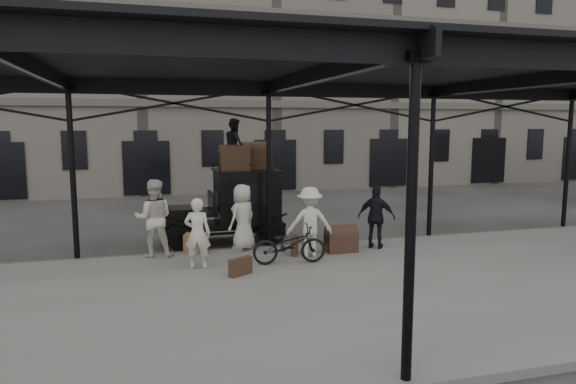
% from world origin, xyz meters
% --- Properties ---
extents(ground, '(120.00, 120.00, 0.00)m').
position_xyz_m(ground, '(0.00, 0.00, 0.00)').
color(ground, '#383533').
rests_on(ground, ground).
extents(platform, '(28.00, 8.00, 0.15)m').
position_xyz_m(platform, '(0.00, -2.00, 0.07)').
color(platform, slate).
rests_on(platform, ground).
extents(canopy, '(22.50, 9.00, 4.74)m').
position_xyz_m(canopy, '(0.00, -1.72, 4.60)').
color(canopy, black).
rests_on(canopy, ground).
extents(building_frontage, '(64.00, 8.00, 14.00)m').
position_xyz_m(building_frontage, '(0.00, 18.00, 7.00)').
color(building_frontage, slate).
rests_on(building_frontage, ground).
extents(taxi, '(3.65, 1.55, 2.18)m').
position_xyz_m(taxi, '(-0.69, 3.34, 1.20)').
color(taxi, black).
rests_on(taxi, ground).
extents(porter_left, '(0.70, 0.55, 1.67)m').
position_xyz_m(porter_left, '(-2.14, 0.30, 0.99)').
color(porter_left, silver).
rests_on(porter_left, platform).
extents(porter_midleft, '(1.04, 0.85, 1.99)m').
position_xyz_m(porter_midleft, '(-3.10, 1.69, 1.14)').
color(porter_midleft, beige).
rests_on(porter_midleft, platform).
extents(porter_centre, '(1.03, 0.97, 1.78)m').
position_xyz_m(porter_centre, '(-0.78, 1.80, 1.04)').
color(porter_centre, beige).
rests_on(porter_centre, platform).
extents(porter_official, '(1.07, 0.93, 1.72)m').
position_xyz_m(porter_official, '(2.75, 0.96, 1.01)').
color(porter_official, black).
rests_on(porter_official, platform).
extents(porter_right, '(1.24, 0.82, 1.79)m').
position_xyz_m(porter_right, '(0.73, 0.61, 1.05)').
color(porter_right, silver).
rests_on(porter_right, platform).
extents(bicycle, '(1.83, 0.75, 0.94)m').
position_xyz_m(bicycle, '(0.04, 0.10, 0.62)').
color(bicycle, black).
rests_on(bicycle, platform).
extents(porter_roof, '(0.58, 0.74, 1.51)m').
position_xyz_m(porter_roof, '(-0.72, 3.24, 2.93)').
color(porter_roof, black).
rests_on(porter_roof, taxi).
extents(steamer_trunk_roof_near, '(0.85, 0.52, 0.62)m').
position_xyz_m(steamer_trunk_roof_near, '(-0.77, 3.09, 2.49)').
color(steamer_trunk_roof_near, '#473221').
rests_on(steamer_trunk_roof_near, taxi).
extents(steamer_trunk_roof_far, '(1.01, 0.72, 0.68)m').
position_xyz_m(steamer_trunk_roof_far, '(-0.02, 3.54, 2.52)').
color(steamer_trunk_roof_far, '#473221').
rests_on(steamer_trunk_roof_far, taxi).
extents(steamer_trunk_platform, '(0.81, 0.50, 0.59)m').
position_xyz_m(steamer_trunk_platform, '(1.68, 0.85, 0.45)').
color(steamer_trunk_platform, '#473221').
rests_on(steamer_trunk_platform, platform).
extents(wicker_hamper, '(0.70, 0.60, 0.50)m').
position_xyz_m(wicker_hamper, '(-2.03, 1.80, 0.40)').
color(wicker_hamper, olive).
rests_on(wicker_hamper, platform).
extents(suitcase_upright, '(0.35, 0.61, 0.45)m').
position_xyz_m(suitcase_upright, '(0.42, 0.95, 0.38)').
color(suitcase_upright, '#473221').
rests_on(suitcase_upright, platform).
extents(suitcase_flat, '(0.59, 0.44, 0.40)m').
position_xyz_m(suitcase_flat, '(-1.28, -0.54, 0.35)').
color(suitcase_flat, '#473221').
rests_on(suitcase_flat, platform).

